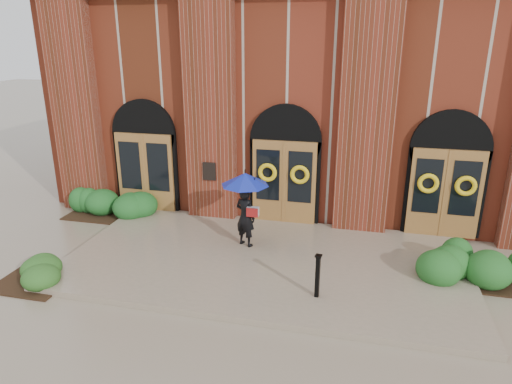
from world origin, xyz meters
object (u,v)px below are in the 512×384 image
(hedge_wall_right, at_px, (504,268))
(hedge_wall_left, at_px, (118,205))
(metal_post, at_px, (318,275))
(man_with_umbrella, at_px, (245,195))

(hedge_wall_right, bearing_deg, hedge_wall_left, 171.33)
(hedge_wall_left, bearing_deg, hedge_wall_right, -8.67)
(metal_post, bearing_deg, man_with_umbrella, 135.14)
(man_with_umbrella, relative_size, hedge_wall_left, 0.66)
(man_with_umbrella, height_order, hedge_wall_right, man_with_umbrella)
(metal_post, xyz_separation_m, hedge_wall_right, (4.14, 1.88, -0.28))
(metal_post, height_order, hedge_wall_right, metal_post)
(hedge_wall_left, xyz_separation_m, hedge_wall_right, (10.91, -1.66, -0.00))
(metal_post, relative_size, hedge_wall_left, 0.32)
(hedge_wall_left, height_order, hedge_wall_right, hedge_wall_left)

